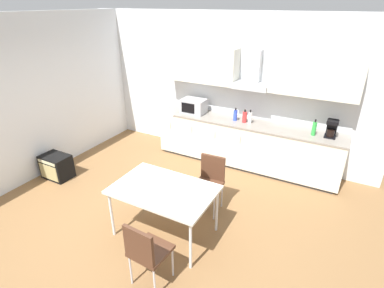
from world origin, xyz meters
name	(u,v)px	position (x,y,z in m)	size (l,w,h in m)	color
ground_plane	(152,217)	(0.00, 0.00, -0.01)	(7.66, 7.60, 0.02)	brown
wall_back	(223,87)	(0.00, 2.58, 1.41)	(6.12, 0.10, 2.82)	silver
wall_left	(21,103)	(-2.60, 0.00, 1.41)	(0.10, 6.08, 2.82)	silver
kitchen_counter	(245,143)	(0.66, 2.22, 0.45)	(3.55, 0.65, 0.90)	#333333
backsplash_tile	(253,104)	(0.66, 2.52, 1.17)	(3.53, 0.02, 0.54)	silver
upper_wall_cabinets	(254,70)	(0.66, 2.36, 1.85)	(3.53, 0.40, 0.67)	silver
microwave	(194,106)	(-0.47, 2.22, 1.04)	(0.48, 0.35, 0.28)	#ADADB2
coffee_maker	(332,128)	(2.12, 2.25, 1.05)	(0.18, 0.19, 0.30)	black
bottle_blue	(235,115)	(0.44, 2.20, 1.01)	(0.07, 0.07, 0.25)	blue
bottle_green	(314,128)	(1.85, 2.17, 1.02)	(0.07, 0.07, 0.28)	green
bottle_white	(250,118)	(0.73, 2.19, 1.01)	(0.07, 0.07, 0.26)	white
bottle_red	(245,117)	(0.62, 2.19, 1.01)	(0.08, 0.08, 0.25)	red
dining_table	(164,192)	(0.36, -0.18, 0.69)	(1.34, 0.88, 0.74)	silver
chair_near_right	(146,250)	(0.66, -1.01, 0.53)	(0.42, 0.42, 0.87)	#4C2D1E
chair_far_right	(210,178)	(0.66, 0.64, 0.53)	(0.42, 0.42, 0.87)	#4C2D1E
guitar_amp	(57,166)	(-2.20, 0.12, 0.22)	(0.52, 0.37, 0.44)	black
pendant_lamp	(160,106)	(0.36, -0.18, 1.87)	(0.32, 0.32, 0.22)	silver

